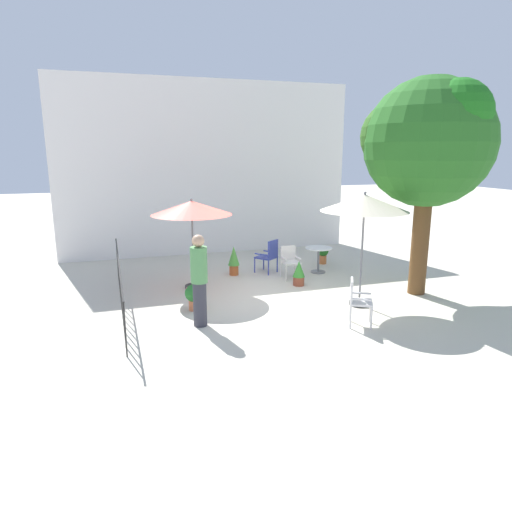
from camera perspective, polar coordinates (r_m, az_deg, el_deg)
ground_plane at (r=10.72m, az=-0.20°, el=-4.81°), size 60.00×60.00×0.00m
villa_facade at (r=14.86m, az=-6.00°, el=10.88°), size 9.44×0.30×5.48m
terrace_railing at (r=10.06m, az=-16.79°, el=-2.55°), size 0.03×5.45×1.01m
shade_tree at (r=11.02m, az=21.00°, el=13.17°), size 2.98×2.84×4.89m
patio_umbrella_0 at (r=9.77m, az=13.50°, el=6.34°), size 1.84×1.84×2.48m
patio_umbrella_1 at (r=10.85m, az=-8.12°, el=5.90°), size 1.92×1.92×2.21m
cafe_table_0 at (r=12.60m, az=7.88°, el=0.12°), size 0.74×0.74×0.71m
patio_chair_0 at (r=8.92m, az=12.63°, el=-5.26°), size 0.58×0.58×0.92m
patio_chair_1 at (r=11.97m, az=4.27°, el=-0.47°), size 0.45×0.52×0.85m
patio_chair_2 at (r=12.43m, az=1.63°, el=0.18°), size 0.68×0.68×0.93m
potted_plant_0 at (r=11.37m, az=5.42°, el=-2.12°), size 0.31×0.31×0.63m
potted_plant_1 at (r=12.25m, az=-2.81°, el=-0.43°), size 0.31×0.31×0.80m
potted_plant_2 at (r=13.63m, az=8.44°, el=0.38°), size 0.33×0.33×0.56m
potted_plant_3 at (r=9.66m, az=-7.86°, el=-4.90°), size 0.37×0.37×0.56m
standing_person at (r=8.64m, az=-7.16°, el=-2.91°), size 0.33×0.33×1.79m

